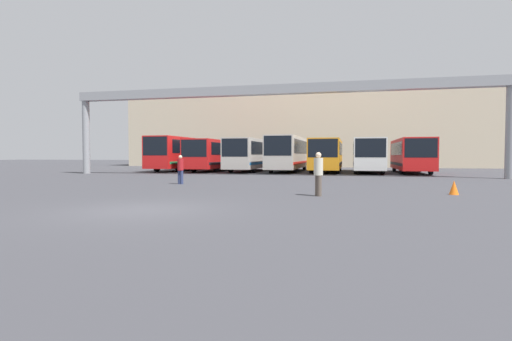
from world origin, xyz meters
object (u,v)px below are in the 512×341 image
bus_slot_1 (217,153)px  pedestrian_mid_right (318,173)px  bus_slot_5 (368,153)px  pedestrian_near_center (180,169)px  bus_slot_6 (411,154)px  bus_slot_0 (181,152)px  bus_slot_3 (289,152)px  traffic_cone (454,188)px  bus_slot_4 (327,154)px  bus_slot_2 (251,153)px

bus_slot_1 → pedestrian_mid_right: bearing=-62.1°
bus_slot_5 → pedestrian_near_center: size_ratio=6.89×
bus_slot_6 → bus_slot_0: bearing=178.6°
bus_slot_0 → bus_slot_3: size_ratio=0.90×
pedestrian_near_center → traffic_cone: pedestrian_near_center is taller
bus_slot_3 → traffic_cone: (9.93, -20.94, -1.60)m
bus_slot_4 → bus_slot_6: (7.33, -0.18, -0.01)m
bus_slot_4 → bus_slot_5: size_ratio=0.97×
bus_slot_3 → bus_slot_4: bus_slot_3 is taller
bus_slot_4 → traffic_cone: 20.98m
pedestrian_near_center → pedestrian_mid_right: bearing=159.3°
bus_slot_3 → bus_slot_0: bearing=-176.9°
pedestrian_mid_right → bus_slot_0: bearing=4.9°
bus_slot_1 → bus_slot_2: (3.66, -0.61, 0.04)m
bus_slot_4 → pedestrian_mid_right: (0.99, -21.79, -0.81)m
traffic_cone → bus_slot_2: bearing=123.9°
bus_slot_2 → pedestrian_mid_right: (8.32, -22.03, -0.87)m
bus_slot_3 → pedestrian_near_center: bearing=-100.1°
bus_slot_0 → bus_slot_1: (3.66, 0.47, -0.16)m
pedestrian_mid_right → bus_slot_2: bearing=-9.6°
bus_slot_5 → bus_slot_4: bearing=-177.2°
bus_slot_0 → traffic_cone: 29.23m
bus_slot_0 → bus_slot_4: size_ratio=1.07×
bus_slot_2 → pedestrian_mid_right: 23.56m
bus_slot_0 → pedestrian_mid_right: bearing=-54.8°
bus_slot_3 → bus_slot_6: (10.99, -1.15, -0.17)m
bus_slot_0 → bus_slot_4: bearing=-1.5°
bus_slot_2 → bus_slot_5: size_ratio=1.01×
bus_slot_4 → bus_slot_5: bearing=2.8°
pedestrian_mid_right → bus_slot_1: bearing=-2.4°
pedestrian_mid_right → bus_slot_4: bearing=-27.7°
bus_slot_6 → bus_slot_5: bearing=174.4°
bus_slot_5 → pedestrian_near_center: 20.30m
bus_slot_1 → bus_slot_5: size_ratio=1.12×
bus_slot_6 → bus_slot_1: bearing=176.8°
bus_slot_4 → traffic_cone: bus_slot_4 is taller
pedestrian_mid_right → traffic_cone: size_ratio=2.97×
pedestrian_near_center → bus_slot_6: bearing=-120.1°
bus_slot_4 → pedestrian_near_center: bearing=-111.9°
bus_slot_3 → pedestrian_near_center: size_ratio=7.88×
bus_slot_2 → traffic_cone: 24.40m
bus_slot_5 → traffic_cone: (2.60, -20.15, -1.44)m
bus_slot_4 → traffic_cone: size_ratio=18.38×
bus_slot_3 → pedestrian_mid_right: 23.25m
bus_slot_4 → bus_slot_6: bearing=-1.4°
bus_slot_1 → traffic_cone: size_ratio=21.33×
pedestrian_near_center → bus_slot_4: bearing=-102.0°
bus_slot_5 → bus_slot_3: bearing=173.9°
bus_slot_4 → bus_slot_6: 7.33m
pedestrian_near_center → bus_slot_5: bearing=-111.4°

